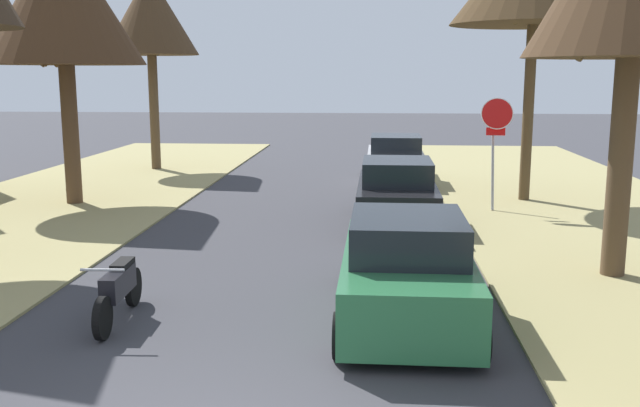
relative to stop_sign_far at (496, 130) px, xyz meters
The scene contains 6 objects.
stop_sign_far is the anchor object (origin of this frame).
street_tree_left_far 13.94m from the stop_sign_far, 146.46° to the left, with size 3.44×3.44×7.13m.
parked_sedan_green 8.89m from the stop_sign_far, 107.39° to the right, with size 1.97×4.41×1.57m.
parked_sedan_black 3.38m from the stop_sign_far, 146.53° to the right, with size 1.97×4.41×1.57m.
parked_sedan_silver 5.77m from the stop_sign_far, 115.31° to the left, with size 1.97×4.41×1.57m.
parked_motorcycle 11.26m from the stop_sign_far, 127.60° to the right, with size 0.60×2.05×0.97m.
Camera 1 is at (1.60, -5.60, 3.56)m, focal length 39.89 mm.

